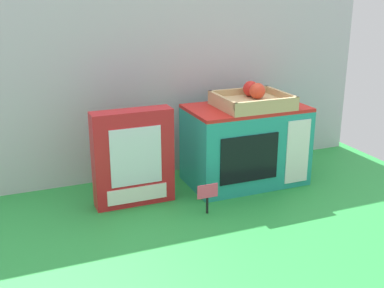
{
  "coord_description": "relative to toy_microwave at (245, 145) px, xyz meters",
  "views": [
    {
      "loc": [
        -0.61,
        -1.48,
        0.7
      ],
      "look_at": [
        -0.0,
        -0.01,
        0.18
      ],
      "focal_mm": 45.38,
      "sensor_mm": 36.0,
      "label": 1
    }
  ],
  "objects": [
    {
      "name": "cookie_set_box",
      "position": [
        -0.43,
        -0.03,
        0.02
      ],
      "size": [
        0.26,
        0.07,
        0.32
      ],
      "color": "red",
      "rests_on": "ground"
    },
    {
      "name": "food_groups_crate",
      "position": [
        0.02,
        -0.01,
        0.17
      ],
      "size": [
        0.25,
        0.22,
        0.08
      ],
      "color": "tan",
      "rests_on": "toy_microwave"
    },
    {
      "name": "display_back_panel",
      "position": [
        -0.21,
        0.21,
        0.23
      ],
      "size": [
        1.61,
        0.03,
        0.75
      ],
      "primitive_type": "cube",
      "color": "#B7BABF",
      "rests_on": "ground"
    },
    {
      "name": "ground_plane",
      "position": [
        -0.21,
        -0.0,
        -0.14
      ],
      "size": [
        1.7,
        1.7,
        0.0
      ],
      "primitive_type": "plane",
      "color": "green",
      "rests_on": "ground"
    },
    {
      "name": "price_sign",
      "position": [
        -0.24,
        -0.2,
        -0.08
      ],
      "size": [
        0.07,
        0.01,
        0.1
      ],
      "color": "black",
      "rests_on": "ground"
    },
    {
      "name": "toy_microwave",
      "position": [
        0.0,
        0.0,
        0.0
      ],
      "size": [
        0.42,
        0.25,
        0.29
      ],
      "color": "teal",
      "rests_on": "ground"
    }
  ]
}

